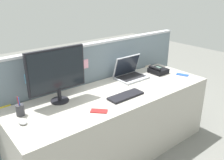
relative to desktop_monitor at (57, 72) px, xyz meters
The scene contains 11 objects.
ground_plane 1.14m from the desktop_monitor, 18.99° to the right, with size 10.00×10.00×0.00m, color slate.
desk 0.85m from the desktop_monitor, 18.99° to the right, with size 2.14×0.74×0.71m, color #ADA89E.
cubicle_divider 0.71m from the desktop_monitor, 23.74° to the left, with size 2.59×0.08×1.14m.
desktop_monitor is the anchor object (origin of this frame).
laptop 0.94m from the desktop_monitor, ahead, with size 0.35×0.26×0.26m.
desk_phone 1.32m from the desktop_monitor, ahead, with size 0.19×0.19×0.09m.
keyboard_main 0.69m from the desktop_monitor, 30.63° to the right, with size 0.37×0.13×0.02m, color black.
computer_mouse_right_hand 0.52m from the desktop_monitor, 157.13° to the right, with size 0.06×0.10×0.03m, color silver.
pen_cup 0.44m from the desktop_monitor, behind, with size 0.07×0.07×0.18m.
cell_phone_blue_case 1.53m from the desktop_monitor, 11.42° to the right, with size 0.06×0.14×0.01m, color blue.
cell_phone_red_case 0.51m from the desktop_monitor, 66.93° to the right, with size 0.07×0.14×0.01m, color #B22323.
Camera 1 is at (-1.41, -1.70, 1.72)m, focal length 38.73 mm.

